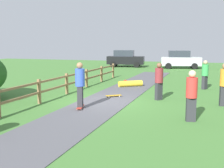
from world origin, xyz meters
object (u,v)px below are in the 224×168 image
Objects in this scene: skater_riding at (80,83)px; bystander_green at (205,73)px; skater_fallen at (130,83)px; bystander_maroon at (159,80)px; parked_car_black at (125,59)px; bystander_red at (192,93)px; bystander_orange at (224,82)px; skateboard_loose at (114,95)px; parked_car_silver at (180,60)px.

bystander_green is at bearing 55.48° from skater_riding.
bystander_green is (4.74, 6.89, -0.14)m from skater_riding.
skater_fallen is 4.36m from bystander_maroon.
skater_riding is 21.25m from parked_car_black.
bystander_red is 0.96× the size of bystander_orange.
bystander_maroon is at bearing 1.80° from skateboard_loose.
parked_car_black reaches higher than skater_riding.
skater_fallen is 14.50m from parked_car_silver.
parked_car_black is at bearing 111.79° from bystander_red.
bystander_green is 4.48m from bystander_maroon.
bystander_maroon is 0.96× the size of bystander_orange.
bystander_red is at bearing -92.86° from bystander_green.
skater_riding is 3.97m from bystander_maroon.
skateboard_loose is at bearing -94.98° from parked_car_silver.
bystander_orange is at bearing -8.25° from bystander_maroon.
skateboard_loose is 0.41× the size of bystander_orange.
bystander_orange is (1.19, 2.92, 0.05)m from bystander_red.
bystander_red is 21.41m from parked_car_silver.
bystander_red reaches higher than skateboard_loose.
skateboard_loose is at bearing -178.20° from bystander_maroon.
parked_car_black is at bearing 122.45° from bystander_green.
bystander_red is at bearing -40.02° from skateboard_loose.
skater_riding is 20.95m from parked_car_silver.
bystander_maroon reaches higher than bystander_red.
skater_riding is at bearing -93.03° from skater_fallen.
parked_car_silver reaches higher than bystander_maroon.
parked_car_silver reaches higher than skater_fallen.
bystander_maroon is at bearing -116.85° from bystander_green.
skater_riding reaches higher than skateboard_loose.
parked_car_silver is (1.72, 14.37, 0.76)m from skater_fallen.
skater_riding is at bearing -99.83° from skateboard_loose.
parked_car_black is (-8.87, 13.96, 0.02)m from bystander_green.
skateboard_loose is 18.11m from parked_car_silver.
parked_car_black is at bearing 179.97° from parked_car_silver.
bystander_green is at bearing 87.14° from bystander_red.
bystander_green is 4.49m from bystander_orange.
skater_riding is 8.37m from bystander_green.
parked_car_silver reaches higher than bystander_red.
bystander_red is at bearing -5.68° from skater_riding.
bystander_green is 0.96× the size of bystander_red.
bystander_maroon is 19.21m from parked_car_black.
parked_car_black is (-8.51, 21.28, -0.02)m from bystander_red.
bystander_maroon reaches higher than bystander_green.
skater_fallen is (0.34, 6.47, -0.88)m from skater_riding.
parked_car_black is (-4.62, 18.02, 0.87)m from skateboard_loose.
parked_car_black is (-6.85, 17.95, -0.02)m from bystander_maroon.
skateboard_loose is 2.40m from bystander_maroon.
bystander_green is at bearing -79.13° from parked_car_silver.
skateboard_loose is 0.43× the size of bystander_red.
bystander_maroon is 17.96m from parked_car_silver.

